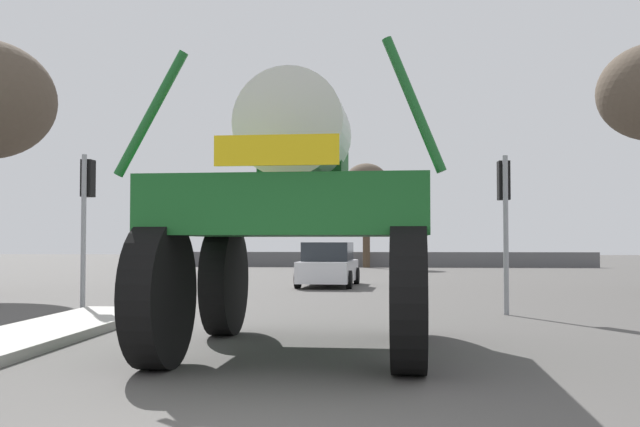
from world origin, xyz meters
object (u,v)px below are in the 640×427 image
(traffic_signal_near_left, at_px, (87,197))
(traffic_signal_near_right, at_px, (504,199))
(sedan_ahead, at_px, (328,266))
(bare_tree_far_center, at_px, (366,184))
(oversize_sprayer, at_px, (300,215))

(traffic_signal_near_left, bearing_deg, traffic_signal_near_right, 0.01)
(sedan_ahead, distance_m, bare_tree_far_center, 18.37)
(traffic_signal_near_left, distance_m, bare_tree_far_center, 27.90)
(traffic_signal_near_right, xyz_separation_m, bare_tree_far_center, (-3.38, 27.18, 2.44))
(oversize_sprayer, height_order, bare_tree_far_center, bare_tree_far_center)
(sedan_ahead, height_order, traffic_signal_near_left, traffic_signal_near_left)
(oversize_sprayer, relative_size, traffic_signal_near_right, 1.53)
(oversize_sprayer, xyz_separation_m, sedan_ahead, (-0.60, 14.95, -1.22))
(sedan_ahead, relative_size, bare_tree_far_center, 0.68)
(oversize_sprayer, bearing_deg, traffic_signal_near_right, -31.87)
(oversize_sprayer, distance_m, traffic_signal_near_right, 6.82)
(traffic_signal_near_left, relative_size, bare_tree_far_center, 0.57)
(oversize_sprayer, relative_size, traffic_signal_near_left, 1.48)
(traffic_signal_near_left, height_order, traffic_signal_near_right, traffic_signal_near_left)
(oversize_sprayer, distance_m, traffic_signal_near_left, 7.84)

